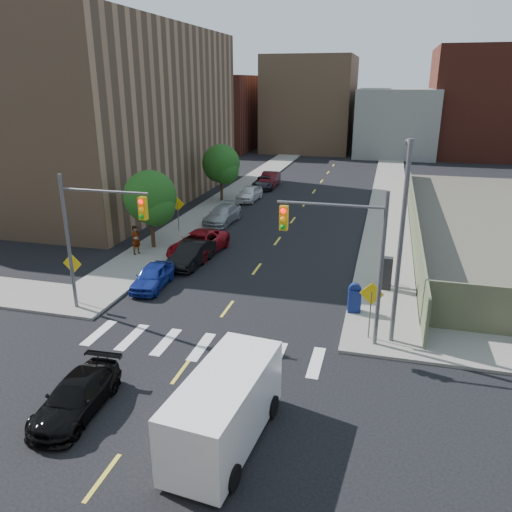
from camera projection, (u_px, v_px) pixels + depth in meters
The scene contains 30 objects.
ground at pixel (161, 399), 18.45m from camera, with size 160.00×160.00×0.00m, color black.
sidewalk_nw at pixel (253, 181), 58.14m from camera, with size 3.50×73.00×0.15m, color gray.
sidewalk_ne at pixel (389, 188), 54.40m from camera, with size 3.50×73.00×0.15m, color gray.
fence_north at pixel (412, 207), 41.25m from camera, with size 0.12×44.00×2.50m, color #676648.
building_nw at pixel (80, 115), 48.47m from camera, with size 22.00×30.00×16.00m, color #8C6B4C.
bg_bldg_west at pixel (216, 113), 85.61m from camera, with size 14.00×18.00×12.00m, color #592319.
bg_bldg_midwest at pixel (310, 104), 83.07m from camera, with size 14.00×16.00×15.00m, color #8C6B4C.
bg_bldg_center at pixel (396, 122), 78.70m from camera, with size 12.00×16.00×10.00m, color gray.
bg_bldg_east at pixel (492, 103), 76.15m from camera, with size 18.00×18.00×16.00m, color #592319.
signal_nw at pixel (94, 227), 23.87m from camera, with size 4.59×0.30×7.00m.
signal_ne at pixel (346, 247), 20.98m from camera, with size 4.59×0.30×7.00m.
streetlight_ne at pixel (402, 229), 21.03m from camera, with size 0.25×3.70×9.00m.
warn_sign_nw at pixel (73, 269), 25.60m from camera, with size 1.06×0.06×2.83m.
warn_sign_ne at pixel (371, 300), 21.98m from camera, with size 1.06×0.06×2.83m.
warn_sign_midwest at pixel (178, 208), 37.91m from camera, with size 1.06×0.06×2.83m.
tree_west_near at pixel (151, 200), 33.86m from camera, with size 3.66×3.64×5.52m.
tree_west_far at pixel (221, 166), 47.54m from camera, with size 3.66×3.64×5.52m.
parked_car_blue at pixel (153, 276), 28.24m from camera, with size 1.56×3.88×1.32m, color navy.
parked_car_black at pixel (192, 254), 31.74m from camera, with size 1.54×4.42×1.46m, color black.
parked_car_red at pixel (198, 244), 33.58m from camera, with size 2.56×5.54×1.54m, color maroon.
parked_car_silver at pixel (223, 214), 41.14m from camera, with size 2.00×4.91×1.43m, color #96989D.
parked_car_white at pixel (249, 193), 48.76m from camera, with size 1.72×4.27×1.46m, color silver.
parked_car_maroon at pixel (270, 179), 55.36m from camera, with size 1.67×4.80×1.58m, color #460E12.
parked_car_grey at pixel (265, 182), 54.43m from camera, with size 2.19×4.76×1.32m, color black.
black_sedan at pixel (76, 397), 17.55m from camera, with size 1.76×4.33×1.26m, color black.
cargo_van at pixel (227, 404), 16.04m from camera, with size 2.68×5.59×2.48m.
mailbox at pixel (354, 298), 24.89m from camera, with size 0.70×0.58×1.52m.
payphone at pixel (387, 273), 27.57m from camera, with size 0.55×0.45×1.85m, color black.
pedestrian_west at pixel (136, 240), 33.16m from camera, with size 0.71×0.47×1.95m, color gray.
pedestrian_east at pixel (385, 271), 28.26m from camera, with size 0.76×0.59×1.57m, color gray.
Camera 1 is at (7.42, -14.22, 11.12)m, focal length 35.00 mm.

